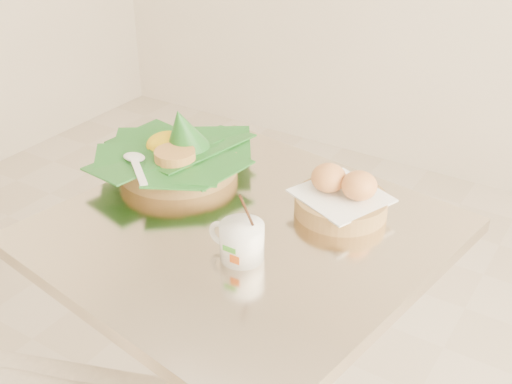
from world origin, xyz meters
The scene contains 4 objects.
cafe_table centered at (0.18, -0.04, 0.53)m, with size 0.80×0.80×0.75m.
rice_basket centered at (-0.08, 0.08, 0.79)m, with size 0.34×0.34×0.17m.
bread_basket centered at (0.31, 0.11, 0.78)m, with size 0.21×0.21×0.10m.
coffee_mug centered at (0.23, -0.13, 0.79)m, with size 0.11×0.08×0.14m.
Camera 1 is at (0.76, -0.91, 1.43)m, focal length 45.00 mm.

